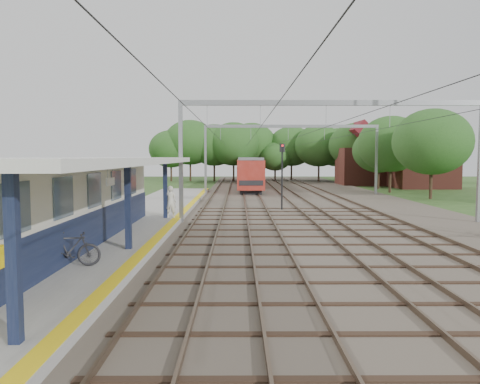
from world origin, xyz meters
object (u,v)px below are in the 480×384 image
object	(u,v)px
person	(170,202)
signal_post	(282,167)
train	(248,170)
bicycle	(70,249)

from	to	relation	value
person	signal_post	size ratio (longest dim) A/B	0.39
person	train	xyz separation A→B (m)	(5.12, 35.96, 0.77)
train	signal_post	xyz separation A→B (m)	(1.85, -29.46, 1.05)
bicycle	train	bearing A→B (deg)	-16.44
bicycle	person	bearing A→B (deg)	-15.55
bicycle	train	world-z (taller)	train
bicycle	signal_post	distance (m)	20.36
train	bicycle	bearing A→B (deg)	-97.81
bicycle	signal_post	world-z (taller)	signal_post
train	person	bearing A→B (deg)	-98.11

